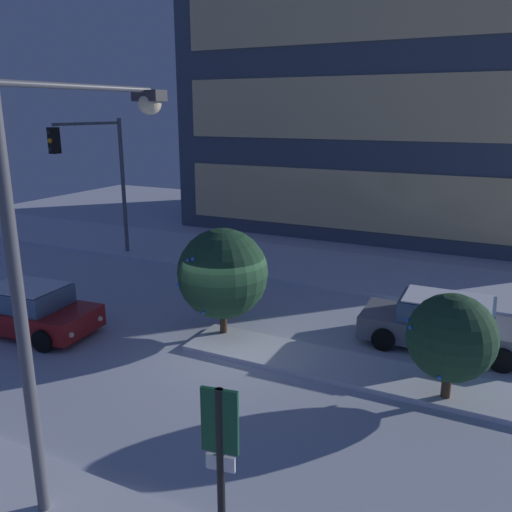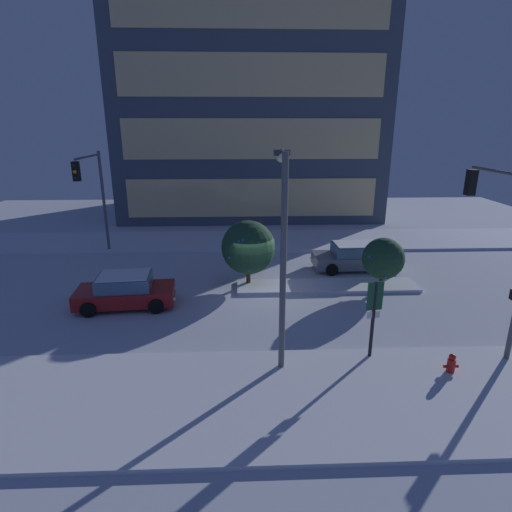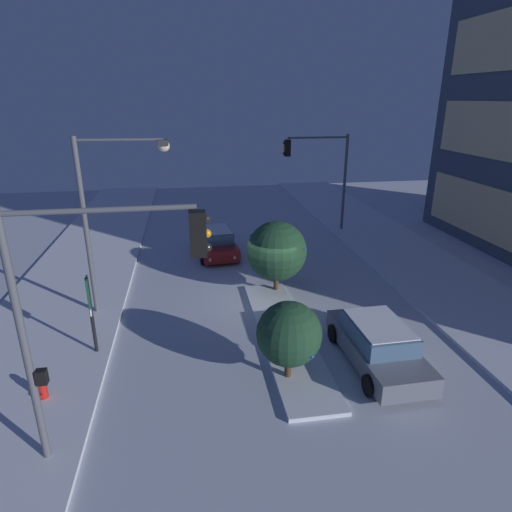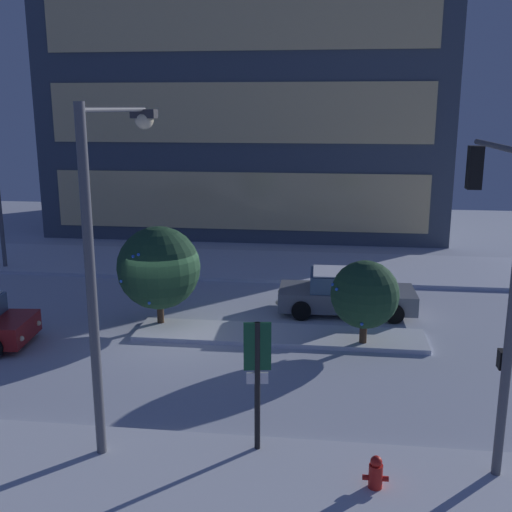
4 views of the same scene
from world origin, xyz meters
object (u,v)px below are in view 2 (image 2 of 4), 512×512
at_px(car_near, 125,291).
at_px(fire_hydrant, 451,365).
at_px(traffic_light_corner_far_left, 93,187).
at_px(traffic_light_corner_near_right, 501,227).
at_px(parking_info_sign, 374,311).
at_px(decorated_tree_median, 248,247).
at_px(street_lamp_arched, 283,225).
at_px(decorated_tree_left_of_median, 383,259).
at_px(car_far, 355,257).

height_order(car_near, fire_hydrant, car_near).
distance_m(traffic_light_corner_far_left, traffic_light_corner_near_right, 20.51).
bearing_deg(parking_info_sign, traffic_light_corner_near_right, -84.45).
height_order(fire_hydrant, parking_info_sign, parking_info_sign).
xyz_separation_m(traffic_light_corner_near_right, fire_hydrant, (-2.33, -2.31, -4.00)).
bearing_deg(traffic_light_corner_far_left, decorated_tree_median, 62.22).
height_order(car_near, traffic_light_corner_near_right, traffic_light_corner_near_right).
distance_m(street_lamp_arched, parking_info_sign, 4.23).
bearing_deg(fire_hydrant, parking_info_sign, 155.34).
bearing_deg(street_lamp_arched, car_near, 60.10).
relative_size(street_lamp_arched, decorated_tree_left_of_median, 2.68).
xyz_separation_m(parking_info_sign, decorated_tree_left_of_median, (2.43, 6.21, -0.22)).
xyz_separation_m(fire_hydrant, parking_info_sign, (-2.33, 1.07, 1.47)).
relative_size(car_far, fire_hydrant, 6.14).
bearing_deg(decorated_tree_median, car_far, 19.80).
bearing_deg(parking_info_sign, decorated_tree_median, 20.23).
relative_size(decorated_tree_median, decorated_tree_left_of_median, 1.26).
xyz_separation_m(car_near, parking_info_sign, (9.60, -4.83, 1.14)).
bearing_deg(traffic_light_corner_far_left, decorated_tree_left_of_median, 69.89).
height_order(street_lamp_arched, decorated_tree_left_of_median, street_lamp_arched).
bearing_deg(car_near, car_far, 16.17).
bearing_deg(car_near, decorated_tree_left_of_median, 1.45).
bearing_deg(car_near, fire_hydrant, -31.41).
xyz_separation_m(car_near, car_far, (11.59, 4.51, 0.00)).
bearing_deg(parking_info_sign, car_near, 53.98).
height_order(traffic_light_corner_near_right, fire_hydrant, traffic_light_corner_near_right).
height_order(traffic_light_corner_near_right, street_lamp_arched, street_lamp_arched).
distance_m(car_far, decorated_tree_left_of_median, 3.29).
relative_size(traffic_light_corner_far_left, decorated_tree_median, 1.89).
distance_m(car_far, traffic_light_corner_near_right, 9.29).
relative_size(car_far, parking_info_sign, 1.67).
bearing_deg(car_near, parking_info_sign, -31.80).
xyz_separation_m(car_far, decorated_tree_median, (-6.05, -2.18, 1.28)).
relative_size(car_near, street_lamp_arched, 0.63).
bearing_deg(decorated_tree_median, traffic_light_corner_far_left, 152.22).
distance_m(traffic_light_corner_near_right, parking_info_sign, 5.45).
xyz_separation_m(traffic_light_corner_near_right, decorated_tree_median, (-8.72, 5.93, -2.39)).
distance_m(traffic_light_corner_near_right, decorated_tree_left_of_median, 6.10).
bearing_deg(traffic_light_corner_far_left, fire_hydrant, 49.76).
distance_m(parking_info_sign, decorated_tree_median, 8.23).
relative_size(traffic_light_corner_far_left, street_lamp_arched, 0.88).
relative_size(fire_hydrant, decorated_tree_median, 0.24).
xyz_separation_m(traffic_light_corner_near_right, decorated_tree_left_of_median, (-2.23, 4.97, -2.75)).
bearing_deg(fire_hydrant, car_near, 153.69).
distance_m(street_lamp_arched, fire_hydrant, 7.10).
bearing_deg(traffic_light_corner_near_right, traffic_light_corner_far_left, 58.93).
distance_m(street_lamp_arched, decorated_tree_left_of_median, 8.51).
bearing_deg(traffic_light_corner_near_right, decorated_tree_left_of_median, 24.21).
bearing_deg(traffic_light_corner_near_right, car_far, 18.28).
height_order(fire_hydrant, decorated_tree_left_of_median, decorated_tree_left_of_median).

